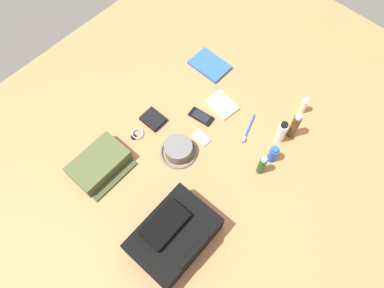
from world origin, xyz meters
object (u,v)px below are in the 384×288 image
object	(u,v)px
deodorant_spray	(273,154)
wallet	(153,119)
cologne_bottle	(294,126)
toothpaste_tube	(281,132)
media_player	(201,138)
paperback_novel	(210,65)
cell_phone	(201,117)
toiletry_pouch	(99,164)
toothbrush	(248,130)
bucket_hat	(178,150)
backpack	(173,236)
wristwatch	(137,134)
lotion_bottle	(304,106)
notepad	(222,105)
shampoo_bottle	(262,165)

from	to	relation	value
deodorant_spray	wallet	distance (m)	0.61
cologne_bottle	toothpaste_tube	distance (m)	0.07
media_player	wallet	distance (m)	0.26
paperback_novel	cell_phone	bearing A→B (deg)	33.81
toiletry_pouch	toothbrush	xyz separation A→B (m)	(-0.62, 0.39, -0.03)
bucket_hat	paperback_novel	distance (m)	0.55
backpack	paperback_novel	distance (m)	0.95
deodorant_spray	paperback_novel	size ratio (longest dim) A/B	0.53
wristwatch	paperback_novel	bearing A→B (deg)	-178.14
backpack	cologne_bottle	xyz separation A→B (m)	(-0.76, 0.07, 0.01)
backpack	lotion_bottle	distance (m)	0.90
bucket_hat	cell_phone	size ratio (longest dim) A/B	1.37
media_player	notepad	bearing A→B (deg)	-167.29
paperback_novel	cell_phone	distance (m)	0.33
backpack	wristwatch	distance (m)	0.55
bucket_hat	wallet	size ratio (longest dim) A/B	1.63
shampoo_bottle	media_player	world-z (taller)	shampoo_bottle
backpack	cologne_bottle	distance (m)	0.76
cell_phone	toiletry_pouch	bearing A→B (deg)	-17.37
paperback_novel	wristwatch	world-z (taller)	paperback_novel
toothbrush	shampoo_bottle	bearing A→B (deg)	52.86
backpack	deodorant_spray	world-z (taller)	backpack
bucket_hat	cologne_bottle	size ratio (longest dim) A/B	1.04
toothpaste_tube	cell_phone	world-z (taller)	toothpaste_tube
toothbrush	cologne_bottle	bearing A→B (deg)	126.61
shampoo_bottle	wallet	distance (m)	0.58
backpack	deodorant_spray	bearing A→B (deg)	172.66
wristwatch	toothbrush	bearing A→B (deg)	135.07
lotion_bottle	bucket_hat	bearing A→B (deg)	-26.66
toothpaste_tube	bucket_hat	bearing A→B (deg)	-39.01
backpack	deodorant_spray	size ratio (longest dim) A/B	3.31
cologne_bottle	toothpaste_tube	size ratio (longest dim) A/B	1.17
toothpaste_tube	wallet	size ratio (longest dim) A/B	1.35
toothbrush	wallet	size ratio (longest dim) A/B	1.50
backpack	bucket_hat	size ratio (longest dim) A/B	1.99
media_player	toothbrush	xyz separation A→B (m)	(-0.19, 0.14, 0.00)
lotion_bottle	shampoo_bottle	xyz separation A→B (m)	(0.40, 0.05, 0.01)
deodorant_spray	cell_phone	world-z (taller)	deodorant_spray
lotion_bottle	shampoo_bottle	distance (m)	0.41
bucket_hat	paperback_novel	world-z (taller)	bucket_hat
backpack	bucket_hat	distance (m)	0.42
toiletry_pouch	toothpaste_tube	distance (m)	0.86
cologne_bottle	wallet	world-z (taller)	cologne_bottle
bucket_hat	toothbrush	xyz separation A→B (m)	(-0.32, 0.17, -0.02)
toothpaste_tube	shampoo_bottle	xyz separation A→B (m)	(0.19, 0.04, -0.01)
wristwatch	media_player	bearing A→B (deg)	128.84
toiletry_pouch	media_player	xyz separation A→B (m)	(-0.43, 0.24, -0.03)
media_player	paperback_novel	bearing A→B (deg)	-144.19
backpack	toothbrush	size ratio (longest dim) A/B	2.17
paperback_novel	notepad	distance (m)	0.26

